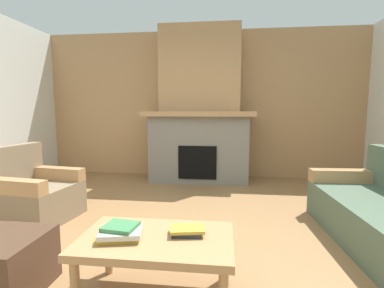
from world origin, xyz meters
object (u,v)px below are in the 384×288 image
(coffee_table, at_px, (156,244))
(ottoman, at_px, (3,265))
(fireplace, at_px, (200,115))
(armchair, at_px, (33,194))

(coffee_table, distance_m, ottoman, 1.07)
(fireplace, height_order, armchair, fireplace)
(ottoman, bearing_deg, fireplace, 72.69)
(armchair, distance_m, coffee_table, 2.09)
(coffee_table, height_order, ottoman, coffee_table)
(coffee_table, xyz_separation_m, ottoman, (-1.06, -0.07, -0.18))
(coffee_table, bearing_deg, fireplace, 90.23)
(fireplace, bearing_deg, ottoman, -107.31)
(armchair, xyz_separation_m, ottoman, (0.68, -1.24, -0.09))
(armchair, bearing_deg, coffee_table, -34.18)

